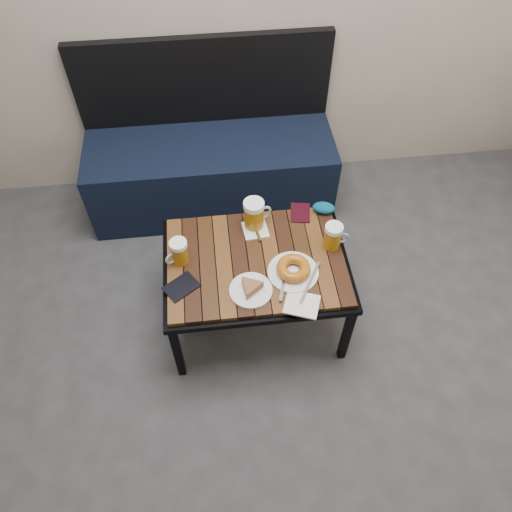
{
  "coord_description": "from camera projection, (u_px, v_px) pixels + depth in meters",
  "views": [
    {
      "loc": [
        -0.1,
        -0.48,
        2.25
      ],
      "look_at": [
        0.06,
        0.88,
        0.5
      ],
      "focal_mm": 35.0,
      "sensor_mm": 36.0,
      "label": 1
    }
  ],
  "objects": [
    {
      "name": "knit_pouch",
      "position": [
        324.0,
        208.0,
        2.41
      ],
      "size": [
        0.12,
        0.1,
        0.05
      ],
      "primitive_type": "ellipsoid",
      "rotation": [
        0.0,
        0.0,
        -0.28
      ],
      "color": "navy",
      "rests_on": "cafe_table"
    },
    {
      "name": "beer_mug_right",
      "position": [
        333.0,
        236.0,
        2.24
      ],
      "size": [
        0.12,
        0.08,
        0.13
      ],
      "rotation": [
        0.0,
        0.0,
        -0.1
      ],
      "color": "#9F680C",
      "rests_on": "cafe_table"
    },
    {
      "name": "napkin_right",
      "position": [
        302.0,
        304.0,
        2.09
      ],
      "size": [
        0.18,
        0.16,
        0.01
      ],
      "rotation": [
        0.0,
        0.0,
        -0.36
      ],
      "color": "white",
      "rests_on": "cafe_table"
    },
    {
      "name": "passport_navy",
      "position": [
        181.0,
        287.0,
        2.15
      ],
      "size": [
        0.17,
        0.16,
        0.01
      ],
      "primitive_type": "cube",
      "rotation": [
        0.0,
        0.0,
        -0.96
      ],
      "color": "black",
      "rests_on": "cafe_table"
    },
    {
      "name": "bench",
      "position": [
        211.0,
        165.0,
        2.93
      ],
      "size": [
        1.4,
        0.5,
        0.95
      ],
      "color": "black",
      "rests_on": "ground"
    },
    {
      "name": "napkin_left",
      "position": [
        255.0,
        230.0,
        2.35
      ],
      "size": [
        0.12,
        0.15,
        0.01
      ],
      "rotation": [
        0.0,
        0.0,
        0.1
      ],
      "color": "white",
      "rests_on": "cafe_table"
    },
    {
      "name": "beer_mug_left",
      "position": [
        179.0,
        252.0,
        2.19
      ],
      "size": [
        0.12,
        0.1,
        0.13
      ],
      "rotation": [
        0.0,
        0.0,
        3.72
      ],
      "color": "#9F680C",
      "rests_on": "cafe_table"
    },
    {
      "name": "room_shell",
      "position": [
        249.0,
        24.0,
        1.0
      ],
      "size": [
        4.0,
        4.0,
        4.0
      ],
      "color": "gray",
      "rests_on": "ground"
    },
    {
      "name": "passport_burgundy",
      "position": [
        300.0,
        213.0,
        2.42
      ],
      "size": [
        0.11,
        0.14,
        0.01
      ],
      "primitive_type": "cube",
      "rotation": [
        0.0,
        0.0,
        -0.17
      ],
      "color": "black",
      "rests_on": "cafe_table"
    },
    {
      "name": "cafe_table",
      "position": [
        256.0,
        266.0,
        2.28
      ],
      "size": [
        0.84,
        0.62,
        0.47
      ],
      "color": "black",
      "rests_on": "ground"
    },
    {
      "name": "beer_mug_centre",
      "position": [
        254.0,
        214.0,
        2.31
      ],
      "size": [
        0.15,
        0.12,
        0.16
      ],
      "rotation": [
        0.0,
        0.0,
        0.37
      ],
      "color": "#9F680C",
      "rests_on": "cafe_table"
    },
    {
      "name": "plate_bagel",
      "position": [
        293.0,
        270.0,
        2.18
      ],
      "size": [
        0.24,
        0.28,
        0.06
      ],
      "color": "white",
      "rests_on": "cafe_table"
    },
    {
      "name": "ground",
      "position": [
        267.0,
        497.0,
        2.07
      ],
      "size": [
        4.0,
        4.0,
        0.0
      ],
      "primitive_type": "plane",
      "color": "#2D2D30",
      "rests_on": "ground"
    },
    {
      "name": "plate_pie",
      "position": [
        251.0,
        288.0,
        2.12
      ],
      "size": [
        0.19,
        0.19,
        0.05
      ],
      "color": "white",
      "rests_on": "cafe_table"
    }
  ]
}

